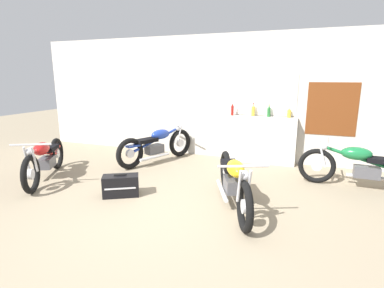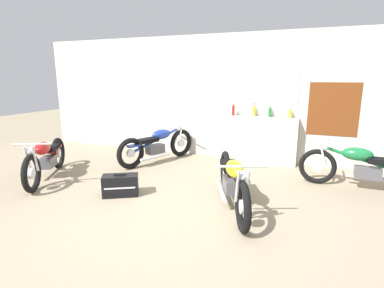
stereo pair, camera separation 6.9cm
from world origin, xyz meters
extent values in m
plane|color=gray|center=(0.00, 0.00, 0.00)|extent=(24.00, 24.00, 0.00)
cube|color=beige|center=(0.00, 3.35, 1.40)|extent=(10.00, 0.06, 2.80)
cube|color=silver|center=(0.80, 3.31, 1.48)|extent=(1.41, 0.01, 0.82)
cube|color=beige|center=(0.80, 3.31, 1.48)|extent=(1.47, 0.01, 0.88)
cube|color=brown|center=(2.21, 3.31, 1.22)|extent=(0.96, 0.01, 1.08)
cube|color=silver|center=(0.80, 3.17, 0.51)|extent=(1.57, 0.28, 1.02)
cylinder|color=maroon|center=(0.19, 3.16, 1.12)|extent=(0.06, 0.06, 0.21)
cone|color=maroon|center=(0.19, 3.16, 1.26)|extent=(0.05, 0.05, 0.06)
cylinder|color=silver|center=(0.19, 3.16, 1.30)|extent=(0.02, 0.02, 0.02)
cylinder|color=gold|center=(0.64, 3.21, 1.12)|extent=(0.07, 0.07, 0.20)
cone|color=gold|center=(0.64, 3.21, 1.25)|extent=(0.06, 0.06, 0.06)
cylinder|color=red|center=(0.64, 3.21, 1.29)|extent=(0.03, 0.03, 0.02)
cylinder|color=#23662D|center=(0.98, 3.21, 1.11)|extent=(0.07, 0.07, 0.19)
cone|color=#23662D|center=(0.98, 3.21, 1.23)|extent=(0.06, 0.06, 0.05)
cylinder|color=gold|center=(0.98, 3.21, 1.27)|extent=(0.03, 0.03, 0.02)
cylinder|color=gold|center=(1.39, 3.21, 1.10)|extent=(0.08, 0.08, 0.15)
cone|color=gold|center=(1.39, 3.21, 1.20)|extent=(0.07, 0.07, 0.04)
cylinder|color=silver|center=(1.39, 3.21, 1.23)|extent=(0.03, 0.03, 0.02)
torus|color=black|center=(1.10, 0.01, 0.32)|extent=(0.34, 0.63, 0.64)
cylinder|color=silver|center=(1.10, 0.01, 0.32)|extent=(0.13, 0.19, 0.18)
torus|color=black|center=(0.51, 1.36, 0.32)|extent=(0.34, 0.63, 0.64)
cylinder|color=silver|center=(0.51, 1.36, 0.32)|extent=(0.13, 0.19, 0.18)
cube|color=#4C4C51|center=(0.78, 0.75, 0.31)|extent=(0.37, 0.47, 0.19)
cylinder|color=yellow|center=(0.78, 0.75, 0.50)|extent=(0.59, 1.25, 0.40)
ellipsoid|color=yellow|center=(0.86, 0.58, 0.61)|extent=(0.42, 0.56, 0.22)
cube|color=black|center=(0.69, 0.96, 0.53)|extent=(0.42, 0.56, 0.08)
cube|color=yellow|center=(0.55, 1.28, 0.47)|extent=(0.25, 0.33, 0.04)
cylinder|color=silver|center=(1.13, 0.10, 0.56)|extent=(0.10, 0.18, 0.46)
cylinder|color=silver|center=(1.02, 0.05, 0.56)|extent=(0.10, 0.18, 0.46)
cylinder|color=silver|center=(1.05, 0.14, 0.79)|extent=(0.60, 0.28, 0.03)
sphere|color=silver|center=(1.07, 0.09, 0.69)|extent=(0.13, 0.13, 0.13)
cylinder|color=silver|center=(0.61, 0.79, 0.18)|extent=(0.38, 0.77, 0.06)
torus|color=black|center=(-1.02, 3.01, 0.33)|extent=(0.36, 0.64, 0.65)
cylinder|color=silver|center=(-1.02, 3.01, 0.33)|extent=(0.14, 0.19, 0.17)
torus|color=black|center=(-1.59, 1.71, 0.33)|extent=(0.36, 0.64, 0.65)
cylinder|color=silver|center=(-1.59, 1.71, 0.33)|extent=(0.14, 0.19, 0.17)
cube|color=#4C4C51|center=(-1.33, 2.30, 0.31)|extent=(0.36, 0.45, 0.19)
cylinder|color=navy|center=(-1.33, 2.30, 0.50)|extent=(0.56, 1.21, 0.40)
ellipsoid|color=navy|center=(-1.26, 2.47, 0.61)|extent=(0.41, 0.54, 0.22)
cube|color=black|center=(-1.42, 2.10, 0.53)|extent=(0.41, 0.54, 0.08)
cube|color=navy|center=(-1.55, 1.79, 0.47)|extent=(0.24, 0.32, 0.04)
cylinder|color=silver|center=(-1.11, 2.97, 0.56)|extent=(0.10, 0.17, 0.45)
cylinder|color=silver|center=(-1.00, 2.93, 0.56)|extent=(0.10, 0.17, 0.45)
cylinder|color=silver|center=(-1.08, 2.88, 0.79)|extent=(0.60, 0.28, 0.03)
sphere|color=silver|center=(-1.06, 2.94, 0.69)|extent=(0.13, 0.13, 0.13)
cylinder|color=silver|center=(-1.24, 2.15, 0.18)|extent=(0.37, 0.74, 0.06)
torus|color=black|center=(1.98, 2.18, 0.31)|extent=(0.63, 0.11, 0.63)
cylinder|color=silver|center=(1.98, 2.18, 0.31)|extent=(0.18, 0.07, 0.17)
cube|color=#4C4C51|center=(2.75, 2.15, 0.30)|extent=(0.40, 0.23, 0.19)
cylinder|color=#196B38|center=(2.75, 2.15, 0.49)|extent=(1.29, 0.10, 0.40)
ellipsoid|color=#196B38|center=(2.57, 2.16, 0.60)|extent=(0.49, 0.26, 0.22)
cube|color=black|center=(2.97, 2.14, 0.52)|extent=(0.49, 0.26, 0.08)
cylinder|color=silver|center=(2.04, 2.12, 0.54)|extent=(0.17, 0.04, 0.45)
cylinder|color=silver|center=(2.05, 2.24, 0.54)|extent=(0.17, 0.04, 0.45)
cylinder|color=silver|center=(2.12, 2.18, 0.78)|extent=(0.06, 0.64, 0.03)
sphere|color=silver|center=(2.06, 2.18, 0.68)|extent=(0.13, 0.13, 0.13)
cylinder|color=silver|center=(2.86, 2.29, 0.17)|extent=(0.78, 0.09, 0.06)
torus|color=black|center=(-2.39, 0.02, 0.32)|extent=(0.38, 0.61, 0.64)
cylinder|color=silver|center=(-2.39, 0.02, 0.32)|extent=(0.14, 0.19, 0.17)
torus|color=black|center=(-3.01, 1.20, 0.32)|extent=(0.38, 0.61, 0.64)
cylinder|color=silver|center=(-3.01, 1.20, 0.32)|extent=(0.14, 0.19, 0.17)
cube|color=#4C4C51|center=(-2.73, 0.67, 0.30)|extent=(0.37, 0.44, 0.19)
cylinder|color=#B21919|center=(-2.73, 0.67, 0.49)|extent=(0.62, 1.11, 0.40)
ellipsoid|color=#B21919|center=(-2.65, 0.51, 0.61)|extent=(0.42, 0.52, 0.22)
cube|color=black|center=(-2.83, 0.85, 0.53)|extent=(0.42, 0.52, 0.08)
cube|color=#B21919|center=(-2.98, 1.13, 0.47)|extent=(0.25, 0.30, 0.04)
cylinder|color=silver|center=(-2.37, 0.10, 0.55)|extent=(0.11, 0.16, 0.45)
cylinder|color=silver|center=(-2.47, 0.05, 0.55)|extent=(0.11, 0.16, 0.45)
cylinder|color=silver|center=(-2.45, 0.13, 0.78)|extent=(0.58, 0.33, 0.03)
sphere|color=silver|center=(-2.42, 0.08, 0.68)|extent=(0.13, 0.13, 0.13)
cylinder|color=silver|center=(-2.90, 0.69, 0.18)|extent=(0.40, 0.68, 0.06)
cube|color=black|center=(-0.95, 0.42, 0.17)|extent=(0.61, 0.50, 0.34)
cube|color=silver|center=(-0.89, 0.31, 0.17)|extent=(0.42, 0.24, 0.02)
cube|color=black|center=(-0.95, 0.42, 0.35)|extent=(0.18, 0.12, 0.02)
camera|label=1|loc=(1.70, -3.39, 1.87)|focal=28.00mm
camera|label=2|loc=(1.77, -3.36, 1.87)|focal=28.00mm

